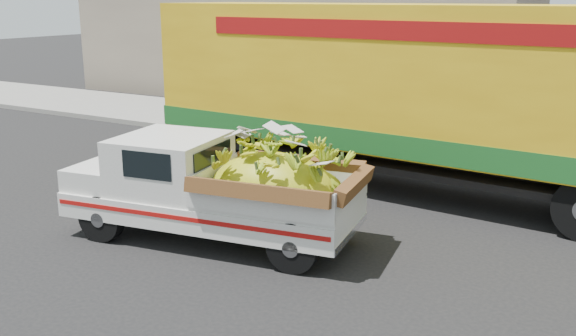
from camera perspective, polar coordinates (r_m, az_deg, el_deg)
The scene contains 6 objects.
ground at distance 10.07m, azimuth -1.70°, elevation -8.08°, with size 100.00×100.00×0.00m, color black.
curb at distance 16.14m, azimuth 11.58°, elevation 0.83°, with size 60.00×0.25×0.15m, color gray.
sidewalk at distance 18.10m, azimuth 13.74°, elevation 2.22°, with size 60.00×4.00×0.14m, color gray.
building_left at distance 26.31m, azimuth 0.77°, elevation 11.87°, with size 18.00×6.00×5.00m, color gray.
pickup_truck at distance 10.48m, azimuth -5.05°, elevation -1.87°, with size 5.07×2.47×1.70m.
semi_trailer at distance 13.23m, azimuth 11.62°, elevation 6.78°, with size 12.04×3.37×3.80m.
Camera 1 is at (4.91, -7.85, 3.95)m, focal length 40.00 mm.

